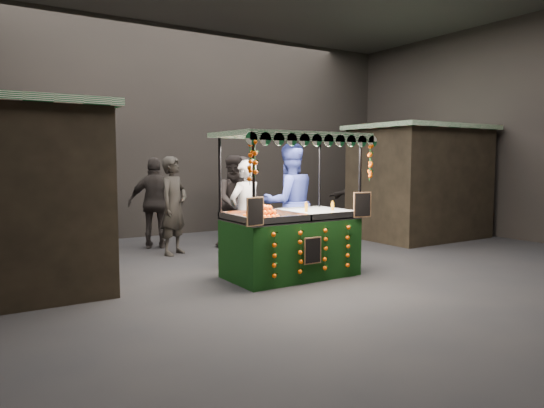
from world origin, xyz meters
TOP-DOWN VIEW (x-y plane):
  - ground at (0.00, 0.00)m, footprint 12.00×12.00m
  - market_hall at (0.00, 0.00)m, footprint 12.10×10.10m
  - neighbour_stall_right at (4.40, 1.50)m, footprint 3.00×2.20m
  - juice_stall at (-0.39, -0.21)m, footprint 2.29×1.35m
  - vendor_grey at (-0.68, 0.76)m, footprint 0.76×0.60m
  - vendor_blue at (0.23, 0.79)m, footprint 1.13×0.94m
  - shopper_0 at (-1.26, 2.51)m, footprint 0.82×0.75m
  - shopper_1 at (0.18, 2.66)m, footprint 1.09×0.95m
  - shopper_2 at (-1.31, 3.40)m, footprint 1.18×0.84m
  - shopper_3 at (0.90, 3.78)m, footprint 1.39×1.09m
  - shopper_5 at (4.37, 3.70)m, footprint 1.29×1.35m

SIDE VIEW (x-z plane):
  - ground at x=0.00m, z-range 0.00..0.00m
  - juice_stall at x=-0.39m, z-range -0.42..1.80m
  - shopper_5 at x=4.37m, z-range 0.00..1.53m
  - vendor_grey at x=-0.68m, z-range 0.00..1.81m
  - shopper_2 at x=-1.31m, z-range 0.00..1.87m
  - shopper_0 at x=-1.26m, z-range 0.00..1.88m
  - shopper_3 at x=0.90m, z-range 0.00..1.89m
  - shopper_1 at x=0.18m, z-range 0.00..1.91m
  - vendor_blue at x=0.23m, z-range 0.00..2.10m
  - neighbour_stall_right at x=4.40m, z-range 0.01..2.61m
  - market_hall at x=0.00m, z-range 0.86..5.91m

